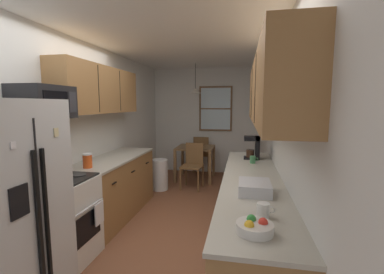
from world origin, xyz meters
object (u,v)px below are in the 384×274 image
at_px(dining_chair_near, 193,163).
at_px(dining_chair_far, 202,153).
at_px(storage_canister, 87,161).
at_px(dining_table, 195,153).
at_px(dish_rack, 254,187).
at_px(stove_range, 61,219).
at_px(table_serving_bowl, 199,145).
at_px(mug_by_coffeemaker, 253,160).
at_px(trash_bin, 160,175).
at_px(fruit_bowl, 255,227).
at_px(coffee_maker, 254,147).
at_px(refrigerator, 0,212).
at_px(mug_spare, 263,210).
at_px(microwave_over_range, 44,102).

xyz_separation_m(dining_chair_near, dining_chair_far, (-0.00, 1.18, 0.00)).
bearing_deg(storage_canister, dining_chair_near, 67.34).
distance_m(dining_table, dish_rack, 3.55).
distance_m(stove_range, storage_canister, 0.75).
bearing_deg(table_serving_bowl, mug_by_coffeemaker, -63.32).
bearing_deg(trash_bin, dining_table, 56.44).
height_order(fruit_bowl, table_serving_bowl, fruit_bowl).
xyz_separation_m(dining_table, dining_chair_far, (0.06, 0.59, -0.11)).
relative_size(coffee_maker, dish_rack, 0.96).
xyz_separation_m(dining_chair_far, dish_rack, (1.08, -3.94, 0.45)).
bearing_deg(dish_rack, trash_bin, 124.13).
xyz_separation_m(refrigerator, dish_rack, (1.94, 0.71, 0.09)).
height_order(storage_canister, mug_spare, storage_canister).
relative_size(refrigerator, dish_rack, 5.08).
height_order(refrigerator, dining_table, refrigerator).
bearing_deg(dining_chair_far, coffee_maker, -65.11).
height_order(dining_chair_near, dish_rack, dish_rack).
xyz_separation_m(dining_chair_far, mug_spare, (1.12, -4.44, 0.45)).
relative_size(dining_table, coffee_maker, 2.46).
bearing_deg(storage_canister, fruit_bowl, -33.53).
bearing_deg(dish_rack, fruit_bowl, -92.32).
relative_size(microwave_over_range, mug_by_coffeemaker, 5.07).
relative_size(storage_canister, mug_by_coffeemaker, 1.60).
bearing_deg(dining_table, dish_rack, -71.17).
distance_m(mug_spare, fruit_bowl, 0.26).
bearing_deg(dining_table, storage_canister, -107.09).
relative_size(mug_spare, dish_rack, 0.37).
height_order(trash_bin, fruit_bowl, fruit_bowl).
relative_size(storage_canister, coffee_maker, 0.55).
relative_size(stove_range, dining_chair_far, 1.22).
bearing_deg(table_serving_bowl, stove_range, -105.51).
height_order(refrigerator, table_serving_bowl, refrigerator).
bearing_deg(dish_rack, coffee_maker, 88.02).
height_order(dining_table, mug_spare, mug_spare).
distance_m(dining_chair_near, storage_canister, 2.43).
height_order(refrigerator, mug_spare, refrigerator).
height_order(refrigerator, coffee_maker, refrigerator).
distance_m(microwave_over_range, storage_canister, 0.90).
bearing_deg(dining_chair_far, mug_by_coffeemaker, -67.88).
distance_m(trash_bin, table_serving_bowl, 1.18).
bearing_deg(mug_by_coffeemaker, stove_range, -149.61).
bearing_deg(storage_canister, trash_bin, 81.25).
height_order(dining_chair_far, mug_spare, mug_spare).
height_order(dish_rack, table_serving_bowl, dish_rack).
bearing_deg(mug_by_coffeemaker, coffee_maker, 85.52).
distance_m(refrigerator, table_serving_bowl, 4.18).
relative_size(storage_canister, mug_spare, 1.42).
xyz_separation_m(stove_range, dish_rack, (1.99, -0.02, 0.48)).
xyz_separation_m(mug_spare, fruit_bowl, (-0.07, -0.25, -0.01)).
xyz_separation_m(microwave_over_range, trash_bin, (0.41, 2.48, -1.40)).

